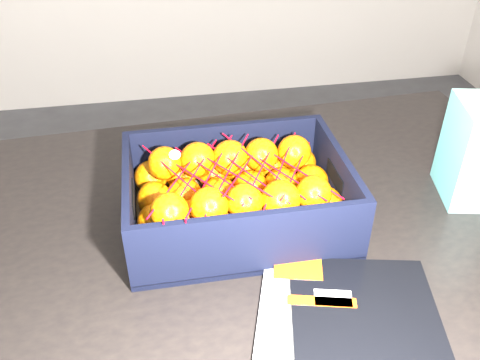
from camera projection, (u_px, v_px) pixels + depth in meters
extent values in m
plane|color=#39393C|center=(233.00, 339.00, 1.63)|extent=(3.50, 3.50, 0.00)
cube|color=black|center=(262.00, 225.00, 0.96)|extent=(1.24, 0.87, 0.04)
cylinder|color=black|center=(28.00, 273.00, 1.38)|extent=(0.06, 0.06, 0.71)
cylinder|color=black|center=(415.00, 226.00, 1.54)|extent=(0.06, 0.06, 0.71)
cube|color=silver|center=(334.00, 342.00, 0.72)|extent=(0.30, 0.34, 0.01)
cube|color=silver|center=(332.00, 340.00, 0.71)|extent=(0.29, 0.33, 0.01)
cube|color=black|center=(369.00, 331.00, 0.72)|extent=(0.26, 0.32, 0.01)
cube|color=#FF530D|center=(298.00, 266.00, 0.82)|extent=(0.09, 0.07, 0.00)
cube|color=white|center=(333.00, 298.00, 0.76)|extent=(0.06, 0.04, 0.00)
cube|color=#FF530D|center=(322.00, 301.00, 0.76)|extent=(0.10, 0.04, 0.00)
cube|color=brown|center=(237.00, 218.00, 0.94)|extent=(0.38, 0.28, 0.01)
cube|color=black|center=(225.00, 152.00, 1.01)|extent=(0.38, 0.01, 0.12)
cube|color=black|center=(252.00, 245.00, 0.79)|extent=(0.38, 0.01, 0.12)
cube|color=black|center=(130.00, 204.00, 0.88)|extent=(0.01, 0.26, 0.12)
cube|color=black|center=(338.00, 182.00, 0.93)|extent=(0.01, 0.26, 0.12)
sphere|color=#D96204|center=(157.00, 251.00, 0.81)|extent=(0.06, 0.06, 0.06)
sphere|color=#D96204|center=(155.00, 221.00, 0.87)|extent=(0.06, 0.06, 0.06)
sphere|color=#D96204|center=(154.00, 198.00, 0.92)|extent=(0.06, 0.06, 0.06)
sphere|color=#D96204|center=(151.00, 177.00, 0.98)|extent=(0.06, 0.06, 0.06)
sphere|color=#D96204|center=(194.00, 244.00, 0.82)|extent=(0.06, 0.06, 0.06)
sphere|color=#D96204|center=(191.00, 219.00, 0.87)|extent=(0.06, 0.06, 0.06)
sphere|color=#D96204|center=(184.00, 196.00, 0.93)|extent=(0.06, 0.06, 0.06)
sphere|color=#D96204|center=(181.00, 174.00, 0.98)|extent=(0.06, 0.06, 0.06)
sphere|color=#D96204|center=(230.00, 240.00, 0.83)|extent=(0.06, 0.06, 0.06)
sphere|color=#D96204|center=(225.00, 216.00, 0.88)|extent=(0.06, 0.06, 0.06)
sphere|color=#D96204|center=(219.00, 193.00, 0.94)|extent=(0.06, 0.06, 0.06)
sphere|color=#D96204|center=(215.00, 173.00, 0.99)|extent=(0.07, 0.07, 0.07)
sphere|color=#D96204|center=(266.00, 235.00, 0.84)|extent=(0.06, 0.06, 0.06)
sphere|color=#D96204|center=(256.00, 211.00, 0.89)|extent=(0.07, 0.07, 0.07)
sphere|color=#D96204|center=(251.00, 187.00, 0.95)|extent=(0.06, 0.06, 0.06)
sphere|color=#D96204|center=(242.00, 168.00, 1.00)|extent=(0.07, 0.07, 0.07)
sphere|color=#D96204|center=(299.00, 231.00, 0.85)|extent=(0.07, 0.07, 0.07)
sphere|color=#D96204|center=(291.00, 208.00, 0.90)|extent=(0.06, 0.06, 0.06)
sphere|color=#D96204|center=(282.00, 185.00, 0.95)|extent=(0.07, 0.07, 0.07)
sphere|color=#D96204|center=(271.00, 166.00, 1.01)|extent=(0.06, 0.06, 0.06)
sphere|color=#D96204|center=(337.00, 227.00, 0.86)|extent=(0.07, 0.07, 0.07)
sphere|color=#D96204|center=(324.00, 204.00, 0.91)|extent=(0.07, 0.07, 0.07)
sphere|color=#D96204|center=(311.00, 182.00, 0.96)|extent=(0.06, 0.06, 0.06)
sphere|color=#D96204|center=(301.00, 163.00, 1.01)|extent=(0.06, 0.06, 0.06)
sphere|color=#D96204|center=(169.00, 212.00, 0.81)|extent=(0.06, 0.06, 0.06)
sphere|color=#D96204|center=(165.00, 163.00, 0.93)|extent=(0.06, 0.06, 0.06)
sphere|color=#D96204|center=(209.00, 206.00, 0.82)|extent=(0.06, 0.06, 0.06)
sphere|color=#D96204|center=(198.00, 160.00, 0.93)|extent=(0.06, 0.06, 0.06)
sphere|color=#D96204|center=(245.00, 202.00, 0.83)|extent=(0.06, 0.06, 0.06)
sphere|color=#D96204|center=(230.00, 158.00, 0.94)|extent=(0.07, 0.07, 0.07)
sphere|color=#D96204|center=(281.00, 200.00, 0.84)|extent=(0.06, 0.06, 0.06)
sphere|color=#D96204|center=(261.00, 155.00, 0.95)|extent=(0.06, 0.06, 0.06)
sphere|color=#D96204|center=(314.00, 193.00, 0.85)|extent=(0.06, 0.06, 0.06)
sphere|color=#D96204|center=(294.00, 152.00, 0.96)|extent=(0.06, 0.06, 0.06)
cylinder|color=red|center=(176.00, 174.00, 0.87)|extent=(0.11, 0.20, 0.01)
cylinder|color=red|center=(194.00, 175.00, 0.87)|extent=(0.11, 0.20, 0.03)
cylinder|color=red|center=(211.00, 171.00, 0.87)|extent=(0.11, 0.20, 0.02)
cylinder|color=red|center=(229.00, 171.00, 0.86)|extent=(0.11, 0.20, 0.02)
cylinder|color=red|center=(246.00, 171.00, 0.87)|extent=(0.11, 0.20, 0.01)
cylinder|color=red|center=(261.00, 164.00, 0.89)|extent=(0.11, 0.20, 0.02)
cylinder|color=red|center=(280.00, 171.00, 0.88)|extent=(0.11, 0.20, 0.01)
cylinder|color=red|center=(296.00, 169.00, 0.89)|extent=(0.11, 0.20, 0.00)
cylinder|color=red|center=(177.00, 180.00, 0.86)|extent=(0.11, 0.20, 0.01)
cylinder|color=red|center=(194.00, 175.00, 0.87)|extent=(0.11, 0.20, 0.01)
cylinder|color=red|center=(211.00, 173.00, 0.87)|extent=(0.11, 0.20, 0.03)
cylinder|color=red|center=(228.00, 172.00, 0.87)|extent=(0.11, 0.20, 0.02)
cylinder|color=red|center=(245.00, 167.00, 0.88)|extent=(0.11, 0.20, 0.03)
cylinder|color=red|center=(262.00, 167.00, 0.88)|extent=(0.11, 0.20, 0.01)
cylinder|color=red|center=(280.00, 170.00, 0.88)|extent=(0.11, 0.20, 0.02)
cylinder|color=red|center=(297.00, 169.00, 0.89)|extent=(0.11, 0.20, 0.03)
cylinder|color=red|center=(165.00, 235.00, 0.77)|extent=(0.00, 0.03, 0.09)
cylinder|color=red|center=(185.00, 233.00, 0.77)|extent=(0.01, 0.04, 0.08)
cube|color=white|center=(473.00, 151.00, 0.95)|extent=(0.11, 0.14, 0.19)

